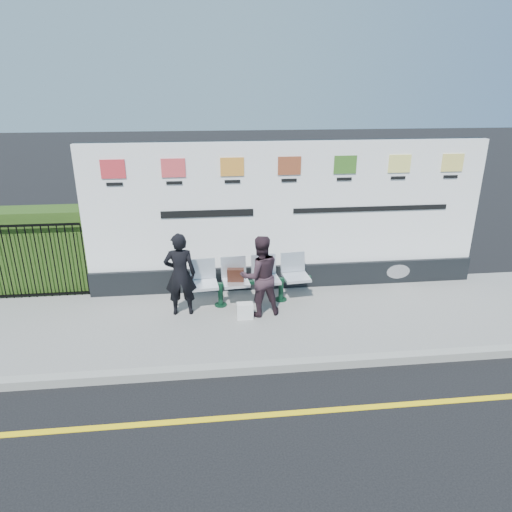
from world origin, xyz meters
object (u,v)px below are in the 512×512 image
(woman_right, at_px, (260,276))
(bench, at_px, (251,291))
(billboard, at_px, (287,227))
(woman_left, at_px, (180,274))

(woman_right, bearing_deg, bench, -85.75)
(billboard, height_order, woman_right, billboard)
(billboard, height_order, bench, billboard)
(woman_left, height_order, woman_right, woman_left)
(woman_left, bearing_deg, woman_right, 172.32)
(woman_right, bearing_deg, woman_left, -16.92)
(bench, xyz_separation_m, woman_right, (0.12, -0.46, 0.52))
(bench, height_order, woman_left, woman_left)
(billboard, relative_size, bench, 3.49)
(billboard, distance_m, woman_right, 1.48)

